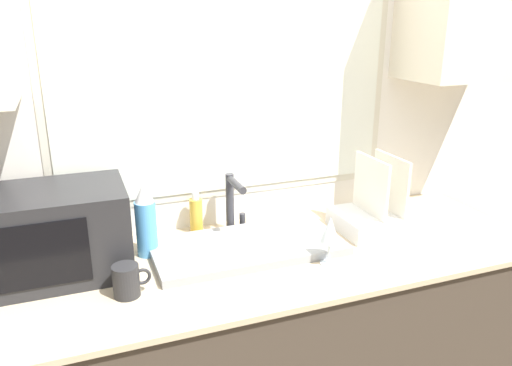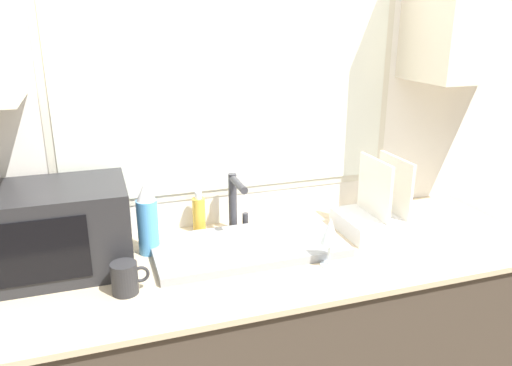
% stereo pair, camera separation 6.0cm
% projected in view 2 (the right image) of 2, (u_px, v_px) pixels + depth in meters
% --- Properties ---
extents(countertop, '(2.03, 0.69, 0.91)m').
position_uv_depth(countertop, '(260.00, 365.00, 1.88)').
color(countertop, '#42382D').
rests_on(countertop, ground_plane).
extents(wall_back, '(6.00, 0.38, 2.60)m').
position_uv_depth(wall_back, '(233.00, 108.00, 1.88)').
color(wall_back, silver).
rests_on(wall_back, ground_plane).
extents(sink_basin, '(0.67, 0.33, 0.03)m').
position_uv_depth(sink_basin, '(248.00, 246.00, 1.77)').
color(sink_basin, gray).
rests_on(sink_basin, countertop).
extents(faucet, '(0.08, 0.17, 0.23)m').
position_uv_depth(faucet, '(236.00, 198.00, 1.89)').
color(faucet, '#333338').
rests_on(faucet, countertop).
extents(microwave, '(0.50, 0.32, 0.28)m').
position_uv_depth(microwave, '(48.00, 230.00, 1.59)').
color(microwave, '#232326').
rests_on(microwave, countertop).
extents(dish_rack, '(0.33, 0.25, 0.29)m').
position_uv_depth(dish_rack, '(382.00, 216.00, 1.92)').
color(dish_rack, white).
rests_on(dish_rack, countertop).
extents(spray_bottle, '(0.07, 0.07, 0.26)m').
position_uv_depth(spray_bottle, '(147.00, 219.00, 1.72)').
color(spray_bottle, '#4C99D8').
rests_on(spray_bottle, countertop).
extents(soap_bottle, '(0.05, 0.05, 0.16)m').
position_uv_depth(soap_bottle, '(199.00, 214.00, 1.91)').
color(soap_bottle, gold).
rests_on(soap_bottle, countertop).
extents(mug_near_sink, '(0.11, 0.08, 0.10)m').
position_uv_depth(mug_near_sink, '(125.00, 278.00, 1.48)').
color(mug_near_sink, '#262628').
rests_on(mug_near_sink, countertop).
extents(wine_glass, '(0.06, 0.06, 0.17)m').
position_uv_depth(wine_glass, '(330.00, 232.00, 1.63)').
color(wine_glass, silver).
rests_on(wine_glass, countertop).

